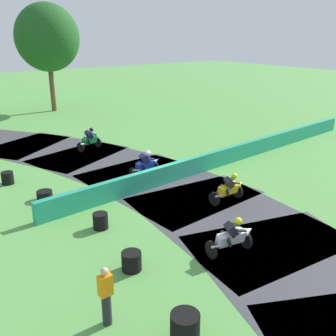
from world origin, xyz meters
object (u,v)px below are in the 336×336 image
(tire_stack_mid_b, at_px, (101,221))
(track_marshal, at_px, (106,296))
(tire_stack_far, at_px, (45,195))
(motorcycle_fourth_green, at_px, (90,139))
(motorcycle_chase_yellow, at_px, (230,188))
(tire_stack_near, at_px, (185,329))
(tire_stack_extra_a, at_px, (8,178))
(motorcycle_trailing_blue, at_px, (146,164))
(tire_stack_mid_a, at_px, (132,261))
(motorcycle_lead_white, at_px, (233,236))

(tire_stack_mid_b, xyz_separation_m, track_marshal, (-2.21, -4.58, 0.52))
(tire_stack_far, bearing_deg, motorcycle_fourth_green, 48.73)
(tire_stack_mid_b, bearing_deg, motorcycle_chase_yellow, -12.07)
(tire_stack_far, bearing_deg, tire_stack_near, -91.84)
(tire_stack_mid_b, height_order, tire_stack_extra_a, same)
(tire_stack_far, height_order, track_marshal, track_marshal)
(tire_stack_near, relative_size, tire_stack_extra_a, 1.33)
(tire_stack_mid_b, bearing_deg, tire_stack_far, 100.89)
(motorcycle_chase_yellow, distance_m, motorcycle_trailing_blue, 4.85)
(motorcycle_trailing_blue, height_order, tire_stack_far, motorcycle_trailing_blue)
(motorcycle_chase_yellow, distance_m, tire_stack_near, 8.32)
(track_marshal, bearing_deg, motorcycle_chase_yellow, 23.65)
(motorcycle_trailing_blue, xyz_separation_m, tire_stack_mid_a, (-4.92, -6.50, -0.36))
(motorcycle_fourth_green, height_order, track_marshal, track_marshal)
(motorcycle_trailing_blue, xyz_separation_m, tire_stack_far, (-5.16, 0.28, -0.46))
(tire_stack_far, bearing_deg, motorcycle_trailing_blue, -3.08)
(motorcycle_fourth_green, distance_m, tire_stack_near, 16.71)
(motorcycle_fourth_green, distance_m, tire_stack_far, 7.68)
(motorcycle_lead_white, height_order, tire_stack_extra_a, motorcycle_lead_white)
(tire_stack_near, bearing_deg, tire_stack_mid_b, 80.39)
(motorcycle_trailing_blue, distance_m, track_marshal, 10.48)
(motorcycle_trailing_blue, relative_size, tire_stack_mid_a, 2.71)
(motorcycle_fourth_green, distance_m, tire_stack_mid_a, 13.43)
(tire_stack_mid_b, relative_size, tire_stack_far, 0.89)
(tire_stack_extra_a, bearing_deg, tire_stack_mid_a, -84.10)
(motorcycle_chase_yellow, xyz_separation_m, tire_stack_extra_a, (-7.03, 7.88, -0.34))
(tire_stack_mid_a, distance_m, tire_stack_mid_b, 3.00)
(motorcycle_fourth_green, distance_m, tire_stack_mid_b, 10.51)
(motorcycle_chase_yellow, bearing_deg, motorcycle_trailing_blue, 103.30)
(motorcycle_lead_white, xyz_separation_m, tire_stack_near, (-3.72, -2.08, -0.25))
(motorcycle_lead_white, bearing_deg, motorcycle_fourth_green, 83.13)
(tire_stack_mid_a, distance_m, tire_stack_extra_a, 9.71)
(tire_stack_mid_a, bearing_deg, motorcycle_lead_white, -20.88)
(tire_stack_mid_a, xyz_separation_m, tire_stack_far, (-0.25, 6.77, -0.10))
(tire_stack_extra_a, bearing_deg, tire_stack_far, -75.39)
(motorcycle_trailing_blue, relative_size, motorcycle_fourth_green, 0.99)
(motorcycle_lead_white, distance_m, motorcycle_fourth_green, 13.84)
(motorcycle_trailing_blue, bearing_deg, motorcycle_fourth_green, 91.01)
(motorcycle_lead_white, relative_size, motorcycle_trailing_blue, 1.01)
(tire_stack_mid_b, bearing_deg, motorcycle_fourth_green, 65.70)
(motorcycle_fourth_green, bearing_deg, tire_stack_extra_a, -153.66)
(tire_stack_far, xyz_separation_m, track_marshal, (-1.48, -8.39, 0.62))
(tire_stack_mid_a, relative_size, tire_stack_far, 0.92)
(motorcycle_trailing_blue, bearing_deg, tire_stack_near, -119.30)
(tire_stack_mid_a, bearing_deg, tire_stack_extra_a, 95.90)
(tire_stack_extra_a, bearing_deg, track_marshal, -93.67)
(tire_stack_far, bearing_deg, tire_stack_mid_a, -87.91)
(motorcycle_fourth_green, xyz_separation_m, tire_stack_near, (-5.38, -15.81, -0.26))
(motorcycle_lead_white, distance_m, tire_stack_mid_b, 4.96)
(tire_stack_near, height_order, tire_stack_mid_b, tire_stack_near)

